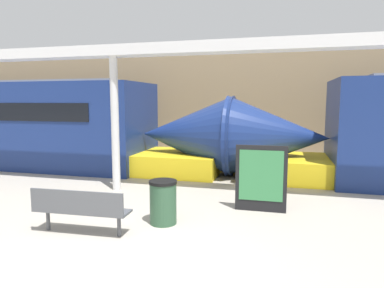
{
  "coord_description": "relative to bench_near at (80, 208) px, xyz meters",
  "views": [
    {
      "loc": [
        2.46,
        -4.4,
        2.45
      ],
      "look_at": [
        0.35,
        3.72,
        1.4
      ],
      "focal_mm": 32.0,
      "sensor_mm": 36.0,
      "label": 1
    }
  ],
  "objects": [
    {
      "name": "ground_plane",
      "position": [
        1.06,
        -0.96,
        -0.51
      ],
      "size": [
        60.0,
        60.0,
        0.0
      ],
      "primitive_type": "plane",
      "color": "#A8A093"
    },
    {
      "name": "station_wall",
      "position": [
        1.06,
        9.47,
        1.99
      ],
      "size": [
        56.0,
        0.2,
        5.0
      ],
      "primitive_type": "cube",
      "color": "#9E8460",
      "rests_on": "ground_plane"
    },
    {
      "name": "bench_near",
      "position": [
        0.0,
        0.0,
        0.0
      ],
      "size": [
        1.84,
        0.51,
        0.86
      ],
      "rotation": [
        0.0,
        0.0,
        0.04
      ],
      "color": "#4C4F54",
      "rests_on": "ground_plane"
    },
    {
      "name": "trash_bin",
      "position": [
        1.29,
        0.94,
        -0.07
      ],
      "size": [
        0.56,
        0.56,
        0.88
      ],
      "color": "#2D5138",
      "rests_on": "ground_plane"
    },
    {
      "name": "poster_board",
      "position": [
        3.13,
        2.22,
        0.24
      ],
      "size": [
        1.13,
        0.07,
        1.49
      ],
      "color": "black",
      "rests_on": "ground_plane"
    },
    {
      "name": "support_column_near",
      "position": [
        -0.86,
        3.12,
        1.3
      ],
      "size": [
        0.22,
        0.22,
        3.63
      ],
      "primitive_type": "cylinder",
      "color": "silver",
      "rests_on": "ground_plane"
    },
    {
      "name": "canopy_beam",
      "position": [
        -0.86,
        3.12,
        3.25
      ],
      "size": [
        28.0,
        0.6,
        0.28
      ],
      "primitive_type": "cube",
      "color": "silver",
      "rests_on": "support_column_near"
    }
  ]
}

